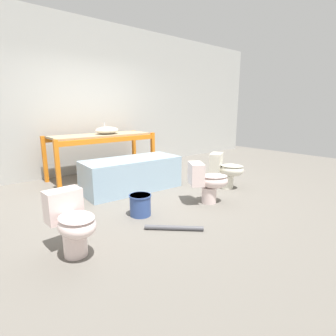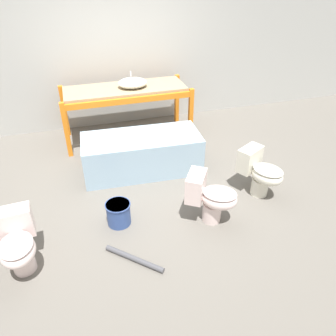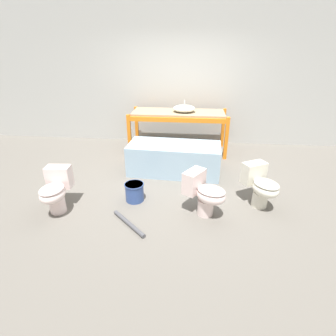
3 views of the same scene
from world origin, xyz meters
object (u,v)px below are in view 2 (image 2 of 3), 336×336
toilet_far (260,172)px  toilet_near (18,243)px  bathtub_main (142,151)px  bucket_white (119,213)px  toilet_extra (211,197)px  sink_basin (132,83)px

toilet_far → toilet_near: bearing=160.0°
bathtub_main → bucket_white: (-0.52, -1.03, -0.17)m
toilet_extra → bucket_white: (-1.04, 0.25, -0.19)m
toilet_near → toilet_extra: same height
sink_basin → bathtub_main: sink_basin is taller
bathtub_main → toilet_far: size_ratio=2.53×
toilet_far → toilet_extra: bearing=171.5°
sink_basin → toilet_far: bearing=-59.5°
toilet_near → toilet_far: 2.92m
toilet_near → bathtub_main: bearing=38.2°
toilet_near → toilet_extra: bearing=-0.4°
toilet_far → bucket_white: bearing=153.1°
toilet_extra → sink_basin: bearing=42.6°
sink_basin → toilet_near: 3.06m
bathtub_main → toilet_extra: size_ratio=2.54×
toilet_extra → bucket_white: 1.09m
toilet_near → toilet_far: (2.89, 0.43, 0.00)m
toilet_near → bucket_white: size_ratio=2.08×
sink_basin → bucket_white: bearing=-107.0°
sink_basin → bathtub_main: size_ratio=0.28×
bucket_white → toilet_extra: bearing=-13.3°
toilet_near → toilet_far: bearing=4.3°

